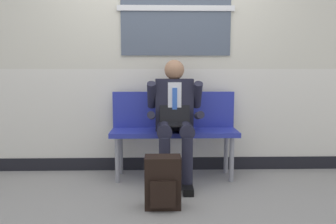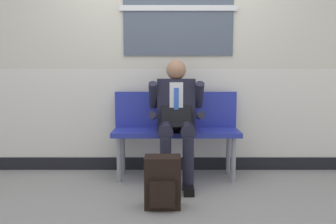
{
  "view_description": "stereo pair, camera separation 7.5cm",
  "coord_description": "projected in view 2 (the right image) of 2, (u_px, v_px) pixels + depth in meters",
  "views": [
    {
      "loc": [
        -0.02,
        -3.41,
        1.19
      ],
      "look_at": [
        0.07,
        0.04,
        0.75
      ],
      "focal_mm": 36.83,
      "sensor_mm": 36.0,
      "label": 1
    },
    {
      "loc": [
        0.06,
        -3.41,
        1.19
      ],
      "look_at": [
        0.07,
        0.04,
        0.75
      ],
      "focal_mm": 36.83,
      "sensor_mm": 36.0,
      "label": 2
    }
  ],
  "objects": [
    {
      "name": "person_seated",
      "position": [
        175.0,
        117.0,
        3.56
      ],
      "size": [
        0.57,
        0.7,
        1.28
      ],
      "color": "#1E1E2D",
      "rests_on": "ground"
    },
    {
      "name": "station_wall",
      "position": [
        162.0,
        43.0,
        3.93
      ],
      "size": [
        6.83,
        0.17,
        2.97
      ],
      "color": "beige",
      "rests_on": "ground"
    },
    {
      "name": "backpack",
      "position": [
        161.0,
        183.0,
        2.94
      ],
      "size": [
        0.31,
        0.23,
        0.45
      ],
      "color": "black",
      "rests_on": "ground"
    },
    {
      "name": "bench_with_person",
      "position": [
        174.0,
        125.0,
        3.77
      ],
      "size": [
        1.36,
        0.42,
        0.93
      ],
      "color": "#28339E",
      "rests_on": "ground"
    },
    {
      "name": "ground_plane",
      "position": [
        161.0,
        185.0,
        3.54
      ],
      "size": [
        18.0,
        18.0,
        0.0
      ],
      "primitive_type": "plane",
      "color": "gray"
    }
  ]
}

